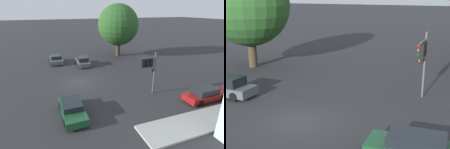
{
  "view_description": "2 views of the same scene",
  "coord_description": "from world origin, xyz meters",
  "views": [
    {
      "loc": [
        20.78,
        -3.42,
        8.82
      ],
      "look_at": [
        3.24,
        3.29,
        1.74
      ],
      "focal_mm": 28.0,
      "sensor_mm": 36.0,
      "label": 1
    },
    {
      "loc": [
        8.62,
        -14.59,
        7.32
      ],
      "look_at": [
        1.26,
        2.97,
        2.18
      ],
      "focal_mm": 50.0,
      "sensor_mm": 36.0,
      "label": 2
    }
  ],
  "objects": [
    {
      "name": "ground_plane",
      "position": [
        0.0,
        0.0,
        0.0
      ],
      "size": [
        300.0,
        300.0,
        0.0
      ],
      "primitive_type": "plane",
      "color": "#28282B"
    },
    {
      "name": "street_tree",
      "position": [
        -10.77,
        9.92,
        5.95
      ],
      "size": [
        7.71,
        7.71,
        9.82
      ],
      "color": "#423323",
      "rests_on": "ground_plane"
    },
    {
      "name": "traffic_signal",
      "position": [
        5.94,
        6.39,
        3.29
      ],
      "size": [
        0.55,
        2.04,
        4.64
      ],
      "rotation": [
        0.0,
        0.0,
        3.1
      ],
      "color": "#515456",
      "rests_on": "ground_plane"
    },
    {
      "name": "crossing_car_0",
      "position": [
        7.16,
        -1.94,
        0.63
      ],
      "size": [
        4.8,
        2.04,
        1.3
      ],
      "rotation": [
        0.0,
        0.0,
        0.03
      ],
      "color": "#194728",
      "rests_on": "ground_plane"
    },
    {
      "name": "crossing_car_1",
      "position": [
        -9.81,
        -2.02,
        0.64
      ],
      "size": [
        4.16,
        2.15,
        1.35
      ],
      "rotation": [
        0.0,
        0.0,
        0.04
      ],
      "color": "#4C5156",
      "rests_on": "ground_plane"
    },
    {
      "name": "crossing_car_2",
      "position": [
        -6.99,
        1.98,
        0.67
      ],
      "size": [
        4.32,
        1.83,
        1.44
      ],
      "rotation": [
        0.0,
        0.0,
        3.14
      ],
      "color": "#4C5156",
      "rests_on": "ground_plane"
    },
    {
      "name": "parked_car_0",
      "position": [
        9.29,
        11.19,
        0.65
      ],
      "size": [
        1.89,
        4.74,
        1.38
      ],
      "rotation": [
        0.0,
        0.0,
        1.59
      ],
      "color": "maroon",
      "rests_on": "ground_plane"
    }
  ]
}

